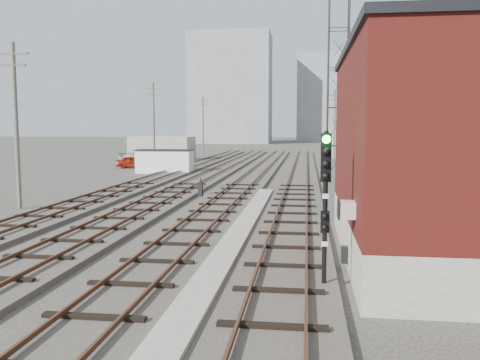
% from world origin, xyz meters
% --- Properties ---
extents(ground, '(320.00, 320.00, 0.00)m').
position_xyz_m(ground, '(0.00, 60.00, 0.00)').
color(ground, '#282621').
rests_on(ground, ground).
extents(track_right, '(3.20, 90.00, 0.39)m').
position_xyz_m(track_right, '(2.50, 39.00, 0.11)').
color(track_right, '#332D28').
rests_on(track_right, ground).
extents(track_mid_right, '(3.20, 90.00, 0.39)m').
position_xyz_m(track_mid_right, '(-1.50, 39.00, 0.11)').
color(track_mid_right, '#332D28').
rests_on(track_mid_right, ground).
extents(track_mid_left, '(3.20, 90.00, 0.39)m').
position_xyz_m(track_mid_left, '(-5.50, 39.00, 0.11)').
color(track_mid_left, '#332D28').
rests_on(track_mid_left, ground).
extents(track_left, '(3.20, 90.00, 0.39)m').
position_xyz_m(track_left, '(-9.50, 39.00, 0.11)').
color(track_left, '#332D28').
rests_on(track_left, ground).
extents(platform_curb, '(0.90, 28.00, 0.26)m').
position_xyz_m(platform_curb, '(0.50, 14.00, 0.13)').
color(platform_curb, gray).
rests_on(platform_curb, ground).
extents(brick_building, '(6.54, 12.20, 7.22)m').
position_xyz_m(brick_building, '(7.50, 12.00, 3.63)').
color(brick_building, gray).
rests_on(brick_building, ground).
extents(lattice_tower, '(1.60, 1.60, 15.00)m').
position_xyz_m(lattice_tower, '(5.50, 35.00, 7.50)').
color(lattice_tower, black).
rests_on(lattice_tower, ground).
extents(utility_pole_left_a, '(1.80, 0.24, 9.00)m').
position_xyz_m(utility_pole_left_a, '(-12.50, 20.00, 4.80)').
color(utility_pole_left_a, '#595147').
rests_on(utility_pole_left_a, ground).
extents(utility_pole_left_b, '(1.80, 0.24, 9.00)m').
position_xyz_m(utility_pole_left_b, '(-12.50, 45.00, 4.80)').
color(utility_pole_left_b, '#595147').
rests_on(utility_pole_left_b, ground).
extents(utility_pole_left_c, '(1.80, 0.24, 9.00)m').
position_xyz_m(utility_pole_left_c, '(-12.50, 70.00, 4.80)').
color(utility_pole_left_c, '#595147').
rests_on(utility_pole_left_c, ground).
extents(utility_pole_right_a, '(1.80, 0.24, 9.00)m').
position_xyz_m(utility_pole_right_a, '(6.50, 28.00, 4.80)').
color(utility_pole_right_a, '#595147').
rests_on(utility_pole_right_a, ground).
extents(utility_pole_right_b, '(1.80, 0.24, 9.00)m').
position_xyz_m(utility_pole_right_b, '(6.50, 58.00, 4.80)').
color(utility_pole_right_b, '#595147').
rests_on(utility_pole_right_b, ground).
extents(apartment_left, '(22.00, 14.00, 30.00)m').
position_xyz_m(apartment_left, '(-18.00, 135.00, 15.00)').
color(apartment_left, gray).
rests_on(apartment_left, ground).
extents(apartment_right, '(16.00, 12.00, 26.00)m').
position_xyz_m(apartment_right, '(8.00, 150.00, 13.00)').
color(apartment_right, gray).
rests_on(apartment_right, ground).
extents(shed_left, '(8.00, 5.00, 3.20)m').
position_xyz_m(shed_left, '(-16.00, 60.00, 1.60)').
color(shed_left, gray).
rests_on(shed_left, ground).
extents(shed_right, '(6.00, 6.00, 4.00)m').
position_xyz_m(shed_right, '(9.00, 70.00, 2.00)').
color(shed_right, gray).
rests_on(shed_right, ground).
extents(signal_mast, '(0.40, 0.42, 4.37)m').
position_xyz_m(signal_mast, '(3.70, 7.91, 2.61)').
color(signal_mast, gray).
rests_on(signal_mast, ground).
extents(switch_stand, '(0.29, 0.29, 1.15)m').
position_xyz_m(switch_stand, '(-3.52, 25.70, 0.55)').
color(switch_stand, black).
rests_on(switch_stand, ground).
extents(site_trailer, '(5.50, 2.43, 2.31)m').
position_xyz_m(site_trailer, '(-10.59, 42.21, 1.16)').
color(site_trailer, white).
rests_on(site_trailer, ground).
extents(car_red, '(4.03, 1.94, 1.33)m').
position_xyz_m(car_red, '(-15.59, 47.64, 0.66)').
color(car_red, '#9B200E').
rests_on(car_red, ground).
extents(car_silver, '(4.59, 2.34, 1.44)m').
position_xyz_m(car_silver, '(-11.37, 44.64, 0.72)').
color(car_silver, '#9FA3A7').
rests_on(car_silver, ground).
extents(car_grey, '(5.34, 2.73, 1.48)m').
position_xyz_m(car_grey, '(-16.51, 51.94, 0.74)').
color(car_grey, gray).
rests_on(car_grey, ground).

